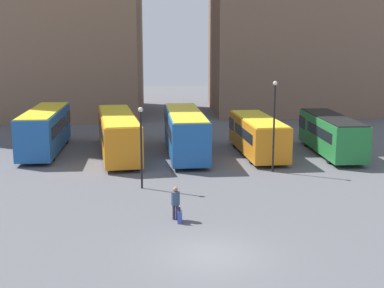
% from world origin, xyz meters
% --- Properties ---
extents(ground_plane, '(160.00, 160.00, 0.00)m').
position_xyz_m(ground_plane, '(0.00, 0.00, 0.00)').
color(ground_plane, '#56565B').
extents(building_block_right, '(19.62, 13.82, 20.52)m').
position_xyz_m(building_block_right, '(14.10, 43.49, 10.26)').
color(building_block_right, '#7F604C').
rests_on(building_block_right, ground_plane).
extents(bus_0, '(2.77, 10.40, 3.28)m').
position_xyz_m(bus_0, '(-10.83, 20.85, 1.78)').
color(bus_0, '#1E56A3').
rests_on(bus_0, ground_plane).
extents(bus_1, '(4.23, 12.54, 3.05)m').
position_xyz_m(bus_1, '(-5.19, 19.69, 1.67)').
color(bus_1, orange).
rests_on(bus_1, ground_plane).
extents(bus_2, '(3.01, 11.04, 3.27)m').
position_xyz_m(bus_2, '(-0.16, 19.23, 1.78)').
color(bus_2, '#1E56A3').
rests_on(bus_2, ground_plane).
extents(bus_3, '(3.12, 9.43, 2.80)m').
position_xyz_m(bus_3, '(5.27, 18.96, 1.52)').
color(bus_3, orange).
rests_on(bus_3, ground_plane).
extents(bus_4, '(2.44, 9.65, 2.89)m').
position_xyz_m(bus_4, '(10.83, 18.80, 1.57)').
color(bus_4, '#237A38').
rests_on(bus_4, ground_plane).
extents(traveler, '(0.47, 0.47, 1.63)m').
position_xyz_m(traveler, '(-1.27, 4.46, 0.97)').
color(traveler, '#382D4C').
rests_on(traveler, ground_plane).
extents(suitcase, '(0.23, 0.43, 0.82)m').
position_xyz_m(suitcase, '(-1.08, 3.98, 0.29)').
color(suitcase, '#334CB2').
rests_on(suitcase, ground_plane).
extents(lamp_post_2, '(0.28, 0.28, 5.94)m').
position_xyz_m(lamp_post_2, '(5.34, 13.53, 3.48)').
color(lamp_post_2, black).
rests_on(lamp_post_2, ground_plane).
extents(lamp_post_3, '(0.28, 0.28, 4.76)m').
position_xyz_m(lamp_post_3, '(-3.08, 10.08, 2.86)').
color(lamp_post_3, black).
rests_on(lamp_post_3, ground_plane).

